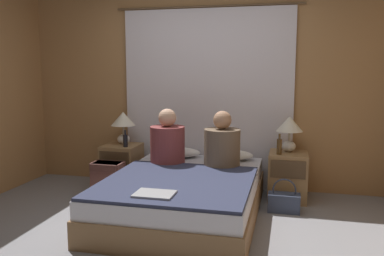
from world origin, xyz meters
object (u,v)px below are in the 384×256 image
beer_bottle_on_left_stand (125,140)px  person_left_in_bed (168,142)px  backpack_on_floor (108,178)px  nightstand_left (122,166)px  bed (185,196)px  pillow_right (229,155)px  beer_bottle_on_right_stand (279,146)px  pillow_left (177,152)px  handbag_on_floor (284,202)px  laptop_on_bed (155,194)px  nightstand_right (288,176)px  lamp_left (123,122)px  person_right_in_bed (222,145)px  lamp_right (289,127)px

beer_bottle_on_left_stand → person_left_in_bed: bearing=-18.0°
beer_bottle_on_left_stand → backpack_on_floor: bearing=-102.2°
nightstand_left → backpack_on_floor: bearing=-87.0°
bed → backpack_on_floor: 1.05m
pillow_right → beer_bottle_on_right_stand: (0.60, -0.19, 0.17)m
pillow_left → handbag_on_floor: (1.32, -0.51, -0.37)m
laptop_on_bed → nightstand_right: bearing=54.6°
laptop_on_bed → handbag_on_floor: laptop_on_bed is taller
nightstand_right → lamp_left: size_ratio=1.34×
nightstand_left → beer_bottle_on_left_stand: size_ratio=2.61×
nightstand_right → person_right_in_bed: 0.87m
nightstand_left → beer_bottle_on_left_stand: bearing=-47.0°
pillow_right → lamp_right: bearing=-0.7°
pillow_right → backpack_on_floor: (-1.32, -0.54, -0.23)m
nightstand_left → person_left_in_bed: person_left_in_bed is taller
pillow_left → laptop_on_bed: pillow_left is taller
beer_bottle_on_right_stand → nightstand_left: bearing=176.8°
laptop_on_bed → backpack_on_floor: size_ratio=0.77×
pillow_right → beer_bottle_on_right_stand: bearing=-17.3°
person_left_in_bed → nightstand_left: bearing=156.6°
nightstand_right → handbag_on_floor: size_ratio=1.53×
pillow_right → nightstand_left: bearing=-176.6°
lamp_right → nightstand_left: bearing=-178.0°
nightstand_left → nightstand_right: same height
pillow_right → backpack_on_floor: 1.45m
bed → pillow_left: (-0.32, 0.85, 0.27)m
nightstand_left → beer_bottle_on_right_stand: (1.94, -0.11, 0.37)m
handbag_on_floor → beer_bottle_on_right_stand: bearing=102.8°
bed → laptop_on_bed: (-0.06, -0.76, 0.25)m
nightstand_right → person_left_in_bed: person_left_in_bed is taller
pillow_right → beer_bottle_on_right_stand: beer_bottle_on_right_stand is taller
lamp_right → laptop_on_bed: bearing=-124.2°
person_left_in_bed → backpack_on_floor: person_left_in_bed is taller
nightstand_left → lamp_right: size_ratio=1.34×
bed → handbag_on_floor: size_ratio=5.79×
lamp_left → backpack_on_floor: size_ratio=0.95×
lamp_right → nightstand_right: bearing=-90.0°
nightstand_right → lamp_left: 2.12m
beer_bottle_on_right_stand → laptop_on_bed: size_ratio=0.70×
laptop_on_bed → handbag_on_floor: (1.06, 1.10, -0.35)m
lamp_left → lamp_right: bearing=0.0°
laptop_on_bed → lamp_left: bearing=120.9°
bed → laptop_on_bed: laptop_on_bed is taller
nightstand_left → handbag_on_floor: bearing=-12.1°
nightstand_right → pillow_right: (-0.70, 0.08, 0.20)m
lamp_left → beer_bottle_on_right_stand: 1.96m
bed → nightstand_left: nightstand_left is taller
lamp_right → person_right_in_bed: (-0.72, -0.37, -0.17)m
person_right_in_bed → laptop_on_bed: bearing=-106.7°
lamp_left → lamp_right: (2.05, 0.00, 0.00)m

